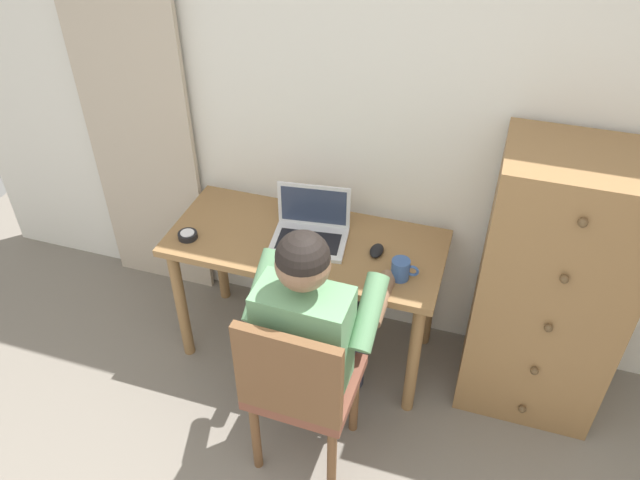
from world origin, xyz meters
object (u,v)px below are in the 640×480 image
at_px(dresser, 550,289).
at_px(coffee_mug, 401,269).
at_px(desk, 306,258).
at_px(computer_mouse, 377,251).
at_px(desk_clock, 188,235).
at_px(person_seated, 315,322).
at_px(chair, 299,386).
at_px(laptop, 311,229).

relative_size(dresser, coffee_mug, 11.05).
bearing_deg(desk, computer_mouse, 0.96).
distance_m(desk, dresser, 1.10).
height_order(desk_clock, coffee_mug, coffee_mug).
height_order(desk, dresser, dresser).
bearing_deg(person_seated, desk, 112.58).
relative_size(chair, coffee_mug, 7.49).
xyz_separation_m(person_seated, laptop, (-0.18, 0.49, 0.08)).
bearing_deg(computer_mouse, desk_clock, -168.36).
height_order(person_seated, computer_mouse, person_seated).
height_order(chair, person_seated, person_seated).
relative_size(laptop, coffee_mug, 3.07).
height_order(dresser, desk_clock, dresser).
xyz_separation_m(desk, chair, (0.19, -0.65, -0.10)).
relative_size(person_seated, computer_mouse, 12.16).
relative_size(desk, computer_mouse, 12.81).
bearing_deg(dresser, coffee_mug, -163.27).
xyz_separation_m(dresser, laptop, (-1.08, -0.04, 0.10)).
bearing_deg(coffee_mug, laptop, 161.80).
xyz_separation_m(desk, coffee_mug, (0.47, -0.12, 0.16)).
xyz_separation_m(dresser, desk_clock, (-1.63, -0.21, 0.07)).
height_order(dresser, computer_mouse, dresser).
bearing_deg(person_seated, coffee_mug, 50.64).
bearing_deg(computer_mouse, person_seated, -105.32).
height_order(person_seated, coffee_mug, person_seated).
bearing_deg(desk_clock, coffee_mug, 1.40).
xyz_separation_m(desk, person_seated, (0.19, -0.46, 0.08)).
distance_m(dresser, coffee_mug, 0.66).
bearing_deg(person_seated, desk_clock, 156.50).
distance_m(dresser, laptop, 1.09).
bearing_deg(desk, chair, -73.80).
xyz_separation_m(dresser, computer_mouse, (-0.76, -0.06, 0.07)).
xyz_separation_m(chair, person_seated, (0.00, 0.18, 0.18)).
height_order(desk, person_seated, person_seated).
xyz_separation_m(computer_mouse, coffee_mug, (0.14, -0.13, 0.03)).
relative_size(dresser, computer_mouse, 13.26).
relative_size(computer_mouse, coffee_mug, 0.83).
height_order(desk, coffee_mug, coffee_mug).
xyz_separation_m(desk, computer_mouse, (0.33, 0.01, 0.12)).
bearing_deg(coffee_mug, person_seated, -129.36).
relative_size(desk_clock, coffee_mug, 0.75).
distance_m(dresser, desk_clock, 1.64).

